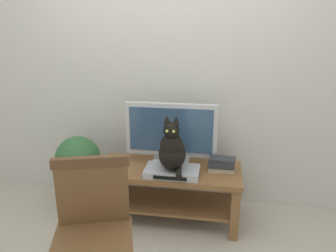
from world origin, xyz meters
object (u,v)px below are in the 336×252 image
Objects in this scene: cat at (172,150)px; potted_plant at (79,167)px; tv_stand at (169,183)px; media_box at (172,171)px; tv at (171,132)px; wooden_chair at (93,225)px; book_stack at (222,165)px.

cat reaches higher than potted_plant.
tv_stand is 0.21m from media_box.
tv is (0.00, 0.11, 0.42)m from tv_stand.
tv_stand is 1.33× the size of wooden_chair.
tv_stand is 2.77× the size of media_box.
tv reaches higher than tv_stand.
media_box is (0.05, -0.12, 0.17)m from tv_stand.
book_stack is (0.39, 0.15, -0.17)m from cat.
tv is 1.73× the size of cat.
tv is at bearing 101.15° from media_box.
potted_plant reaches higher than tv_stand.
book_stack is 0.32× the size of potted_plant.
book_stack is (0.39, 0.13, 0.03)m from media_box.
tv is at bearing 167.87° from book_stack.
tv is 1.11× the size of potted_plant.
potted_plant is at bearing -179.47° from book_stack.
tv is 0.26m from cat.
potted_plant reaches higher than book_stack.
potted_plant is at bearing 118.71° from wooden_chair.
tv_stand is 0.44m from tv.
media_box is 0.48× the size of wooden_chair.
tv is 0.89m from potted_plant.
potted_plant is (-0.87, 0.12, -0.08)m from media_box.
book_stack is at bearing 0.53° from potted_plant.
book_stack is (0.44, -0.09, -0.23)m from tv.
cat is 0.92m from potted_plant.
tv_stand is 1.71× the size of potted_plant.
tv_stand is 5.29× the size of book_stack.
tv_stand is at bearing 109.29° from cat.
tv_stand is 1.02m from wooden_chair.
media_box is 0.91m from wooden_chair.
cat is at bearing -9.07° from potted_plant.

